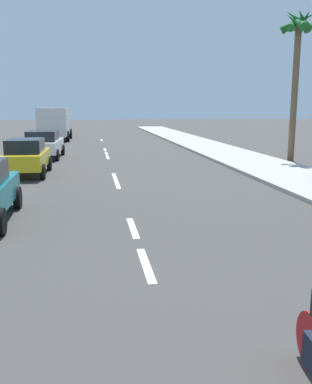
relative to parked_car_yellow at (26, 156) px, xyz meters
The scene contains 14 objects.
ground_plane 3.80m from the parked_car_yellow, ahead, with size 160.00×160.00×0.00m, color #423F3D.
sidewalk_strip 11.27m from the parked_car_yellow, ahead, with size 3.60×80.00×0.14m, color #B2ADA3.
lane_stripe_2 11.93m from the parked_car_yellow, 71.86° to the right, with size 0.16×1.80×0.01m, color white.
lane_stripe_3 9.59m from the parked_car_yellow, 67.19° to the right, with size 0.16×1.80×0.01m, color white.
lane_stripe_4 4.74m from the parked_car_yellow, 37.36° to the right, with size 0.16×1.80×0.01m, color white.
lane_stripe_5 3.93m from the parked_car_yellow, 15.09° to the right, with size 0.16×1.80×0.01m, color white.
lane_stripe_6 7.19m from the parked_car_yellow, 58.76° to the left, with size 0.16×1.80×0.01m, color white.
lane_stripe_7 8.98m from the parked_car_yellow, 65.53° to the left, with size 0.16×1.80×0.01m, color white.
lane_stripe_8 11.34m from the parked_car_yellow, 70.86° to the left, with size 0.16×1.80×0.01m, color white.
lane_stripe_9 19.57m from the parked_car_yellow, 79.07° to the left, with size 0.16×1.80×0.01m, color white.
parked_car_yellow is the anchor object (origin of this frame).
parked_car_white 6.29m from the parked_car_yellow, 89.32° to the left, with size 2.14×4.38×1.57m.
delivery_truck 19.66m from the parked_car_yellow, 90.97° to the left, with size 2.75×6.27×2.80m.
palm_tree_far 14.78m from the parked_car_yellow, 12.08° to the left, with size 1.87×1.76×7.92m.
Camera 1 is at (-0.95, 1.37, 2.91)m, focal length 39.69 mm.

